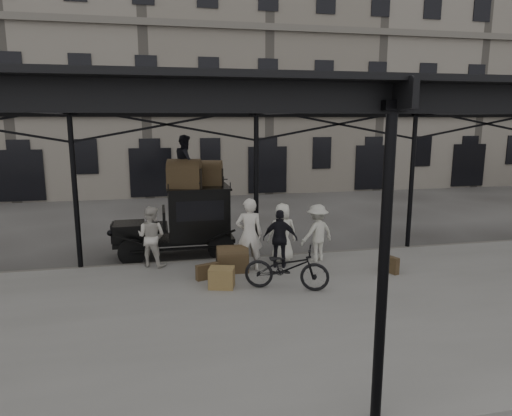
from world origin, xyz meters
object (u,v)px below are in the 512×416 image
Objects in this scene: bicycle at (287,268)px; steamer_trunk_roof_near at (185,176)px; taxi at (188,218)px; porter_official at (280,239)px; steamer_trunk_platform at (232,260)px; porter_left at (249,234)px.

steamer_trunk_roof_near reaches higher than bicycle.
taxi is 3.20m from porter_official.
taxi reaches higher than steamer_trunk_platform.
porter_left is at bearing 42.35° from bicycle.
steamer_trunk_roof_near is at bearing 53.36° from bicycle.
porter_official reaches higher than steamer_trunk_platform.
taxi is 4.39× the size of steamer_trunk_platform.
taxi reaches higher than porter_left.
bicycle is (0.60, -1.60, -0.45)m from porter_left.
taxi is 1.84× the size of porter_left.
porter_official is at bearing -23.24° from steamer_trunk_roof_near.
taxi is 1.36m from steamer_trunk_roof_near.
porter_left is (1.49, -2.19, -0.06)m from taxi.
porter_left is 0.84m from steamer_trunk_platform.
porter_left is 2.39× the size of steamer_trunk_platform.
porter_official is 3.47m from steamer_trunk_roof_near.
bicycle is at bearing -44.12° from steamer_trunk_roof_near.
porter_official is (2.37, -2.13, -0.24)m from taxi.
taxi is 2.65m from porter_left.
porter_left is 2.03× the size of steamer_trunk_roof_near.
taxi reaches higher than porter_official.
steamer_trunk_roof_near is at bearing -108.07° from taxi.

